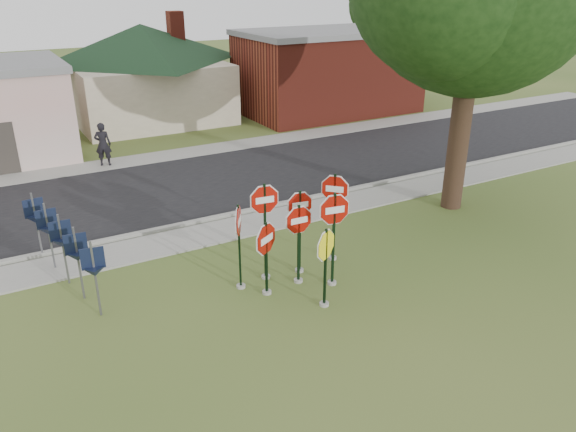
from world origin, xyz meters
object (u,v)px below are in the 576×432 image
stop_sign_yellow (326,258)px  pedestrian (103,144)px  stop_sign_center (299,234)px  stop_sign_left (266,249)px

stop_sign_yellow → pedestrian: 14.20m
stop_sign_center → stop_sign_left: 1.04m
stop_sign_left → pedestrian: 12.87m
stop_sign_center → stop_sign_yellow: (-0.03, -1.34, -0.10)m
stop_sign_yellow → stop_sign_left: 1.57m
stop_sign_center → stop_sign_yellow: size_ratio=1.06×
stop_sign_yellow → stop_sign_left: size_ratio=1.03×
stop_sign_center → pedestrian: (-2.23, 12.69, -0.43)m
stop_sign_yellow → pedestrian: bearing=98.9°
stop_sign_left → pedestrian: bearing=95.4°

